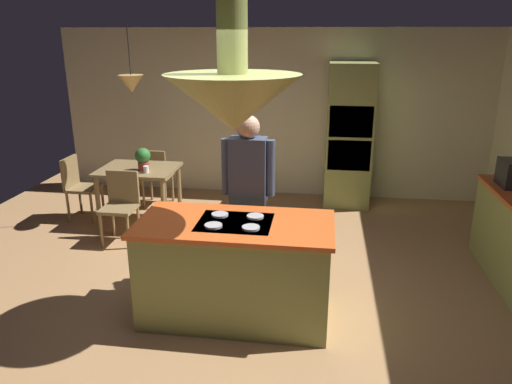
{
  "coord_description": "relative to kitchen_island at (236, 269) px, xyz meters",
  "views": [
    {
      "loc": [
        0.72,
        -4.01,
        2.48
      ],
      "look_at": [
        0.1,
        0.4,
        1.0
      ],
      "focal_mm": 33.82,
      "sensor_mm": 36.0,
      "label": 1
    }
  ],
  "objects": [
    {
      "name": "chair_by_back_wall",
      "position": [
        -1.7,
        2.73,
        0.04
      ],
      "size": [
        0.4,
        0.4,
        0.87
      ],
      "rotation": [
        0.0,
        0.0,
        3.14
      ],
      "color": "olive",
      "rests_on": "ground"
    },
    {
      "name": "chair_at_corner",
      "position": [
        -2.58,
        2.1,
        0.04
      ],
      "size": [
        0.4,
        0.4,
        0.87
      ],
      "rotation": [
        0.0,
        0.0,
        1.57
      ],
      "color": "olive",
      "rests_on": "ground"
    },
    {
      "name": "kitchen_island",
      "position": [
        0.0,
        0.0,
        0.0
      ],
      "size": [
        1.71,
        0.86,
        0.94
      ],
      "color": "#8C934C",
      "rests_on": "ground"
    },
    {
      "name": "cup_on_table",
      "position": [
        -1.51,
        1.9,
        0.34
      ],
      "size": [
        0.07,
        0.07,
        0.09
      ],
      "primitive_type": "cylinder",
      "color": "white",
      "rests_on": "dining_table"
    },
    {
      "name": "dining_table",
      "position": [
        -1.7,
        2.1,
        0.18
      ],
      "size": [
        1.01,
        0.81,
        0.76
      ],
      "color": "olive",
      "rests_on": "ground"
    },
    {
      "name": "ground",
      "position": [
        0.0,
        0.2,
        -0.46
      ],
      "size": [
        8.16,
        8.16,
        0.0
      ],
      "primitive_type": "plane",
      "color": "#AD7F51"
    },
    {
      "name": "pendant_light_over_table",
      "position": [
        -1.7,
        2.1,
        1.4
      ],
      "size": [
        0.32,
        0.32,
        0.82
      ],
      "color": "#E0B266"
    },
    {
      "name": "chair_facing_island",
      "position": [
        -1.7,
        1.47,
        0.04
      ],
      "size": [
        0.4,
        0.4,
        0.87
      ],
      "color": "olive",
      "rests_on": "ground"
    },
    {
      "name": "person_at_island",
      "position": [
        0.01,
        0.7,
        0.54
      ],
      "size": [
        0.53,
        0.23,
        1.73
      ],
      "color": "tan",
      "rests_on": "ground"
    },
    {
      "name": "oven_tower",
      "position": [
        1.1,
        3.24,
        0.58
      ],
      "size": [
        0.66,
        0.62,
        2.08
      ],
      "color": "#8C934C",
      "rests_on": "ground"
    },
    {
      "name": "range_hood",
      "position": [
        0.0,
        0.0,
        1.51
      ],
      "size": [
        1.1,
        1.1,
        1.0
      ],
      "color": "#8C934C"
    },
    {
      "name": "potted_plant_on_table",
      "position": [
        -1.58,
        2.0,
        0.46
      ],
      "size": [
        0.2,
        0.2,
        0.3
      ],
      "color": "#99382D",
      "rests_on": "dining_table"
    },
    {
      "name": "wall_back",
      "position": [
        0.0,
        3.65,
        0.81
      ],
      "size": [
        6.8,
        0.1,
        2.55
      ],
      "primitive_type": "cube",
      "color": "beige",
      "rests_on": "ground"
    }
  ]
}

